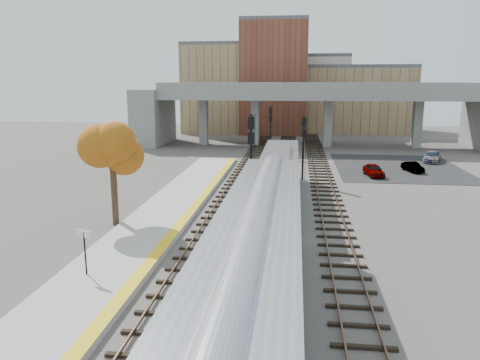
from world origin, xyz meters
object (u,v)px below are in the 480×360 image
(signal_mast_mid, at_px, (303,151))
(locomotive, at_px, (279,175))
(car_a, at_px, (374,170))
(car_c, at_px, (432,157))
(tree, at_px, (112,151))
(coach, at_px, (255,290))
(signal_mast_far, at_px, (270,132))
(signal_mast_near, at_px, (251,162))
(car_b, at_px, (413,167))

(signal_mast_mid, bearing_deg, locomotive, -104.60)
(car_a, bearing_deg, car_c, 39.86)
(tree, relative_size, car_a, 1.87)
(coach, relative_size, car_a, 6.68)
(locomotive, bearing_deg, coach, -90.00)
(signal_mast_far, height_order, car_c, signal_mast_far)
(locomotive, distance_m, signal_mast_far, 24.30)
(signal_mast_mid, bearing_deg, signal_mast_near, -112.31)
(signal_mast_far, xyz_separation_m, car_a, (11.52, -12.62, -2.44))
(coach, bearing_deg, signal_mast_mid, 86.22)
(coach, xyz_separation_m, tree, (-11.00, 14.95, 2.38))
(tree, relative_size, car_b, 2.15)
(locomotive, bearing_deg, tree, -145.18)
(locomotive, relative_size, coach, 0.76)
(signal_mast_mid, relative_size, car_a, 1.74)
(signal_mast_far, height_order, car_b, signal_mast_far)
(coach, relative_size, car_c, 5.67)
(signal_mast_far, relative_size, car_b, 2.00)
(signal_mast_mid, distance_m, signal_mast_far, 17.02)
(signal_mast_near, distance_m, signal_mast_mid, 10.81)
(coach, distance_m, signal_mast_mid, 30.35)
(car_b, height_order, car_c, car_c)
(signal_mast_far, relative_size, car_a, 1.74)
(signal_mast_mid, xyz_separation_m, car_a, (7.42, 3.89, -2.46))
(coach, relative_size, signal_mast_far, 3.85)
(signal_mast_mid, xyz_separation_m, car_c, (15.84, 13.57, -2.45))
(locomotive, xyz_separation_m, car_a, (9.42, 11.57, -1.60))
(tree, xyz_separation_m, car_c, (28.84, 28.90, -4.50))
(locomotive, height_order, coach, coach)
(signal_mast_mid, xyz_separation_m, signal_mast_far, (-4.10, 16.52, -0.02))
(locomotive, relative_size, tree, 2.73)
(signal_mast_far, bearing_deg, car_b, -31.18)
(locomotive, xyz_separation_m, car_c, (17.84, 21.25, -1.60))
(tree, distance_m, car_b, 33.69)
(signal_mast_near, bearing_deg, car_a, 50.32)
(signal_mast_far, relative_size, car_c, 1.47)
(coach, height_order, tree, tree)
(car_b, distance_m, car_c, 7.81)
(signal_mast_near, height_order, signal_mast_far, signal_mast_near)
(coach, bearing_deg, car_c, 67.86)
(car_b, bearing_deg, coach, -126.97)
(signal_mast_near, distance_m, signal_mast_far, 26.51)
(coach, height_order, car_c, coach)
(signal_mast_far, xyz_separation_m, tree, (-8.90, -31.85, 2.07))
(car_a, height_order, car_b, car_a)
(signal_mast_mid, bearing_deg, tree, -130.30)
(signal_mast_far, bearing_deg, signal_mast_near, -90.00)
(signal_mast_mid, height_order, car_b, signal_mast_mid)
(locomotive, bearing_deg, car_b, 45.86)
(signal_mast_mid, bearing_deg, car_a, 27.68)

